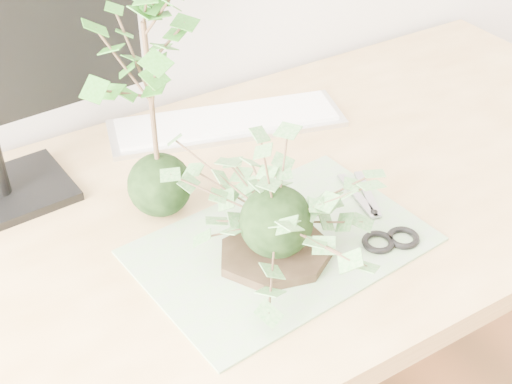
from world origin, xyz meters
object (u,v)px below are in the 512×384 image
Objects in this scene: ivy_kokedama at (277,194)px; keyboard at (227,122)px; desk at (248,248)px; maple_kokedama at (145,39)px.

ivy_kokedama is 0.39m from keyboard.
desk is 0.24m from ivy_kokedama.
keyboard is at bearing 71.02° from ivy_kokedama.
desk is 0.40m from maple_kokedama.
desk is 3.93× the size of maple_kokedama.
ivy_kokedama is at bearing -103.05° from desk.
ivy_kokedama is 0.65× the size of keyboard.
ivy_kokedama is at bearing -92.95° from keyboard.
ivy_kokedama is 0.27m from maple_kokedama.
desk is at bearing -26.66° from maple_kokedama.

